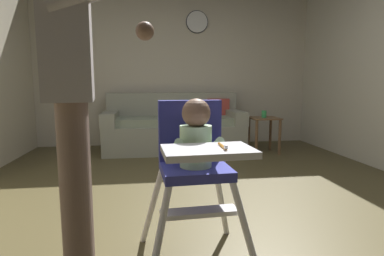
# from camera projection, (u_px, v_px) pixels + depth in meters

# --- Properties ---
(ground) EXTENTS (6.05, 7.18, 0.10)m
(ground) POSITION_uv_depth(u_px,v_px,m) (206.00, 214.00, 2.50)
(ground) COLOR brown
(wall_far) EXTENTS (5.25, 0.06, 2.57)m
(wall_far) POSITION_uv_depth(u_px,v_px,m) (176.00, 67.00, 5.08)
(wall_far) COLOR beige
(wall_far) RESTS_ON ground
(couch) EXTENTS (2.05, 0.86, 0.86)m
(couch) POSITION_uv_depth(u_px,v_px,m) (174.00, 128.00, 4.69)
(couch) COLOR gray
(couch) RESTS_ON ground
(high_chair) EXTENTS (0.64, 0.75, 0.92)m
(high_chair) POSITION_uv_depth(u_px,v_px,m) (195.00, 152.00, 1.66)
(high_chair) COLOR white
(high_chair) RESTS_ON ground
(adult_standing) EXTENTS (0.56, 0.50, 1.70)m
(adult_standing) POSITION_uv_depth(u_px,v_px,m) (73.00, 89.00, 1.45)
(adult_standing) COLOR #715A4F
(adult_standing) RESTS_ON ground
(side_table) EXTENTS (0.40, 0.40, 0.52)m
(side_table) POSITION_uv_depth(u_px,v_px,m) (264.00, 127.00, 4.46)
(side_table) COLOR brown
(side_table) RESTS_ON ground
(sippy_cup) EXTENTS (0.07, 0.07, 0.10)m
(sippy_cup) POSITION_uv_depth(u_px,v_px,m) (264.00, 114.00, 4.44)
(sippy_cup) COLOR green
(sippy_cup) RESTS_ON side_table
(wall_clock) EXTENTS (0.36, 0.04, 0.36)m
(wall_clock) POSITION_uv_depth(u_px,v_px,m) (197.00, 22.00, 4.98)
(wall_clock) COLOR white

